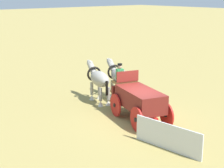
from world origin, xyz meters
name	(u,v)px	position (x,y,z in m)	size (l,w,h in m)	color
ground_plane	(140,121)	(0.00, 0.00, 0.00)	(220.00, 220.00, 0.00)	#9E8C4C
show_wagon	(138,99)	(0.16, -0.04, 1.10)	(5.83, 2.61, 2.60)	maroon
draft_horse_near	(99,79)	(3.85, -0.50, 1.33)	(2.93, 1.39, 2.20)	#9E998E
draft_horse_off	(119,77)	(3.47, -1.74, 1.34)	(2.96, 1.40, 2.21)	#9E998E
sponsor_banner	(168,137)	(-3.08, 1.50, 0.55)	(3.20, 0.06, 1.10)	silver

